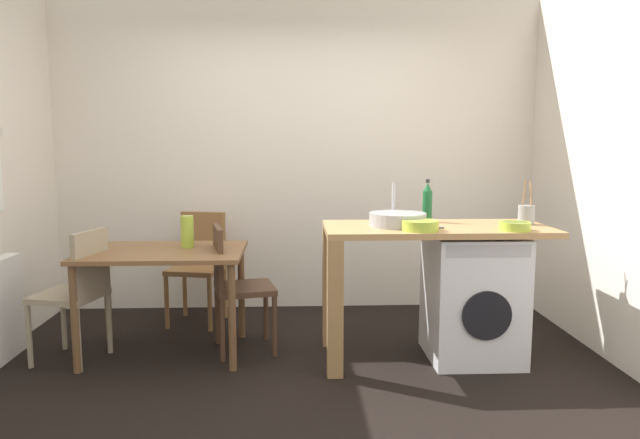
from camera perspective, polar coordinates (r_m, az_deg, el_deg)
ground_plane at (r=3.78m, az=-1.98°, el=-15.47°), size 5.46×5.46×0.00m
wall_back at (r=5.23m, az=-2.20°, el=6.11°), size 4.60×0.10×2.70m
dining_table at (r=4.21m, az=-14.93°, el=-4.18°), size 1.10×0.76×0.74m
chair_person_seat at (r=4.28m, az=-22.44°, el=-6.16°), size 0.49×0.49×0.90m
chair_opposite at (r=4.19m, az=-8.35°, el=-5.94°), size 0.48×0.48×0.90m
chair_spare_by_wall at (r=4.96m, az=-11.65°, el=-3.93°), size 0.48×0.48×0.90m
kitchen_counter at (r=3.99m, az=8.23°, el=-2.89°), size 1.50×0.68×0.92m
washing_machine at (r=4.18m, az=14.60°, el=-7.26°), size 0.60×0.61×0.86m
sink_basin at (r=3.95m, az=7.55°, el=0.00°), size 0.38×0.38×0.09m
tap at (r=4.12m, az=7.14°, el=1.64°), size 0.02×0.02×0.28m
bottle_tall_green at (r=4.20m, az=10.38°, el=1.62°), size 0.07×0.07×0.30m
mixing_bowl at (r=3.78m, az=9.69°, el=-0.51°), size 0.24×0.24×0.07m
utensil_crock at (r=4.24m, az=19.39°, el=0.49°), size 0.11×0.11×0.30m
colander at (r=3.93m, az=18.38°, el=-0.56°), size 0.20×0.20×0.06m
vase at (r=4.24m, az=-12.76°, el=-1.15°), size 0.09×0.09×0.23m
scissors at (r=3.90m, az=10.86°, el=-0.77°), size 0.15×0.06×0.01m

